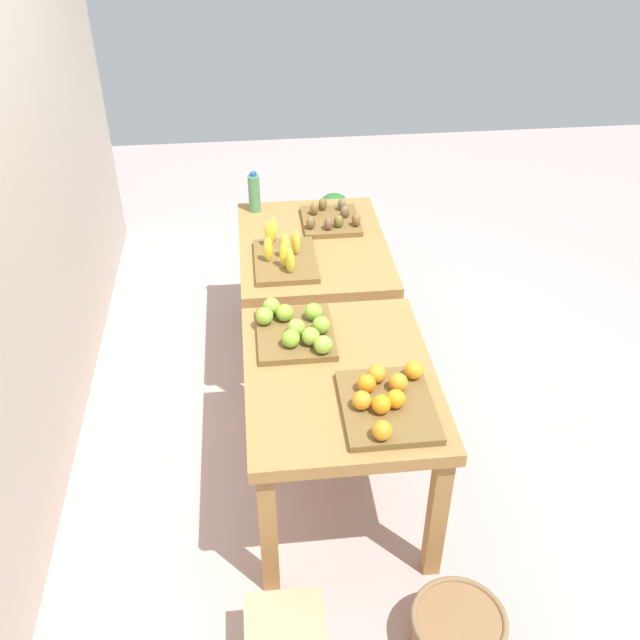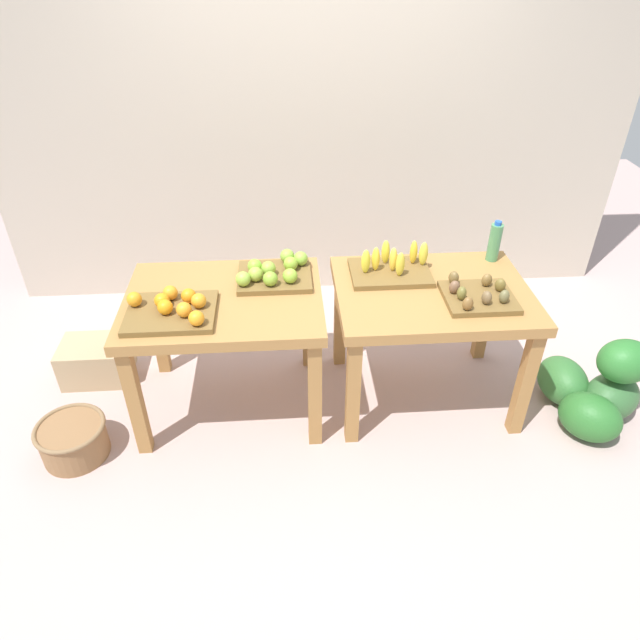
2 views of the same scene
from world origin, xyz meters
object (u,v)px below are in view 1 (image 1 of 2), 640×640
object	(u,v)px
orange_bin	(386,400)
water_bottle	(254,193)
apple_bin	(296,329)
kiwi_bin	(331,219)
wicker_basket	(457,632)
display_table_right	(313,259)
display_table_left	(340,392)
watermelon_pile	(336,245)
banana_crate	(284,256)

from	to	relation	value
orange_bin	water_bottle	size ratio (longest dim) A/B	1.88
apple_bin	water_bottle	distance (m)	1.27
kiwi_bin	wicker_basket	distance (m)	2.26
display_table_right	wicker_basket	distance (m)	2.04
kiwi_bin	wicker_basket	size ratio (longest dim) A/B	0.99
wicker_basket	water_bottle	bearing A→B (deg)	15.38
water_bottle	kiwi_bin	bearing A→B (deg)	-116.59
orange_bin	water_bottle	world-z (taller)	water_bottle
apple_bin	display_table_left	bearing A→B (deg)	-149.39
display_table_right	water_bottle	xyz separation A→B (m)	(0.41, 0.30, 0.22)
apple_bin	watermelon_pile	size ratio (longest dim) A/B	0.59
orange_bin	water_bottle	distance (m)	1.83
watermelon_pile	kiwi_bin	bearing A→B (deg)	170.05
apple_bin	kiwi_bin	bearing A→B (deg)	-15.22
display_table_left	display_table_right	world-z (taller)	same
orange_bin	banana_crate	xyz separation A→B (m)	(1.15, 0.32, 0.01)
display_table_left	water_bottle	size ratio (longest dim) A/B	4.28
display_table_left	kiwi_bin	world-z (taller)	kiwi_bin
display_table_left	orange_bin	world-z (taller)	orange_bin
display_table_right	kiwi_bin	xyz separation A→B (m)	(0.20, -0.13, 0.14)
banana_crate	water_bottle	bearing A→B (deg)	11.78
apple_bin	water_bottle	bearing A→B (deg)	6.26
orange_bin	watermelon_pile	size ratio (longest dim) A/B	0.65
banana_crate	wicker_basket	world-z (taller)	banana_crate
water_bottle	banana_crate	bearing A→B (deg)	-168.22
display_table_left	display_table_right	bearing A→B (deg)	0.00
display_table_left	apple_bin	size ratio (longest dim) A/B	2.51
water_bottle	apple_bin	bearing A→B (deg)	-173.74
orange_bin	kiwi_bin	bearing A→B (deg)	0.95
display_table_left	orange_bin	xyz separation A→B (m)	(-0.23, -0.15, 0.15)
wicker_basket	banana_crate	bearing A→B (deg)	16.62
banana_crate	water_bottle	size ratio (longest dim) A/B	1.81
display_table_right	kiwi_bin	size ratio (longest dim) A/B	2.89
kiwi_bin	watermelon_pile	xyz separation A→B (m)	(0.73, -0.13, -0.59)
display_table_right	orange_bin	world-z (taller)	orange_bin
apple_bin	water_bottle	xyz separation A→B (m)	(1.26, 0.14, 0.07)
orange_bin	banana_crate	world-z (taller)	banana_crate
banana_crate	wicker_basket	distance (m)	1.94
apple_bin	watermelon_pile	bearing A→B (deg)	-13.08
display_table_right	orange_bin	distance (m)	1.37
display_table_right	wicker_basket	bearing A→B (deg)	-169.80
watermelon_pile	wicker_basket	distance (m)	2.88
display_table_left	water_bottle	distance (m)	1.58
banana_crate	watermelon_pile	world-z (taller)	banana_crate
apple_bin	kiwi_bin	distance (m)	1.09
banana_crate	wicker_basket	xyz separation A→B (m)	(-1.74, -0.52, -0.68)
wicker_basket	display_table_right	bearing A→B (deg)	10.20
watermelon_pile	apple_bin	bearing A→B (deg)	166.92
banana_crate	kiwi_bin	xyz separation A→B (m)	(0.40, -0.30, -0.01)
kiwi_bin	banana_crate	bearing A→B (deg)	143.61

